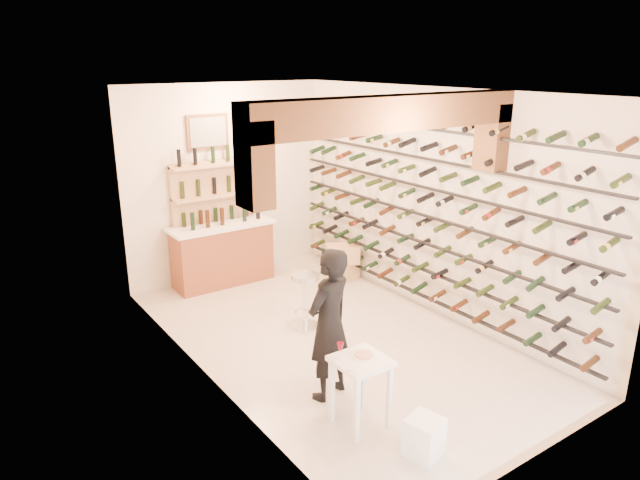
# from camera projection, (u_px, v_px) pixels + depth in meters

# --- Properties ---
(ground) EXTENTS (6.00, 6.00, 0.00)m
(ground) POSITION_uv_depth(u_px,v_px,m) (333.00, 339.00, 7.68)
(ground) COLOR beige
(ground) RESTS_ON ground
(room_shell) EXTENTS (3.52, 6.02, 3.21)m
(room_shell) POSITION_uv_depth(u_px,v_px,m) (347.00, 175.00, 6.79)
(room_shell) COLOR beige
(room_shell) RESTS_ON ground
(wine_rack) EXTENTS (0.32, 5.70, 2.56)m
(wine_rack) POSITION_uv_depth(u_px,v_px,m) (422.00, 209.00, 8.04)
(wine_rack) COLOR black
(wine_rack) RESTS_ON ground
(back_counter) EXTENTS (1.70, 0.62, 1.29)m
(back_counter) POSITION_uv_depth(u_px,v_px,m) (223.00, 252.00, 9.42)
(back_counter) COLOR brown
(back_counter) RESTS_ON ground
(back_shelving) EXTENTS (1.40, 0.31, 2.73)m
(back_shelving) POSITION_uv_depth(u_px,v_px,m) (214.00, 212.00, 9.42)
(back_shelving) COLOR tan
(back_shelving) RESTS_ON ground
(tasting_table) EXTENTS (0.51, 0.51, 0.90)m
(tasting_table) POSITION_uv_depth(u_px,v_px,m) (360.00, 371.00, 5.72)
(tasting_table) COLOR white
(tasting_table) RESTS_ON ground
(white_stool) EXTENTS (0.37, 0.37, 0.38)m
(white_stool) POSITION_uv_depth(u_px,v_px,m) (424.00, 437.00, 5.38)
(white_stool) COLOR white
(white_stool) RESTS_ON ground
(person) EXTENTS (0.72, 0.57, 1.71)m
(person) POSITION_uv_depth(u_px,v_px,m) (329.00, 324.00, 6.16)
(person) COLOR black
(person) RESTS_ON ground
(chrome_barstool) EXTENTS (0.40, 0.40, 0.78)m
(chrome_barstool) POSITION_uv_depth(u_px,v_px,m) (305.00, 297.00, 7.88)
(chrome_barstool) COLOR silver
(chrome_barstool) RESTS_ON ground
(crate_lower) EXTENTS (0.56, 0.44, 0.30)m
(crate_lower) POSITION_uv_depth(u_px,v_px,m) (342.00, 271.00, 9.69)
(crate_lower) COLOR tan
(crate_lower) RESTS_ON ground
(crate_upper) EXTENTS (0.61, 0.53, 0.30)m
(crate_upper) POSITION_uv_depth(u_px,v_px,m) (343.00, 254.00, 9.60)
(crate_upper) COLOR tan
(crate_upper) RESTS_ON crate_lower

